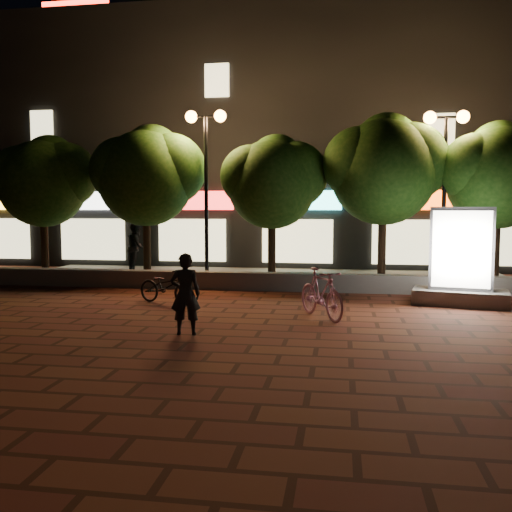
% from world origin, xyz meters
% --- Properties ---
extents(ground, '(80.00, 80.00, 0.00)m').
position_xyz_m(ground, '(0.00, 0.00, 0.00)').
color(ground, '#5A2C1C').
rests_on(ground, ground).
extents(retaining_wall, '(16.00, 0.45, 0.50)m').
position_xyz_m(retaining_wall, '(0.00, 4.00, 0.25)').
color(retaining_wall, slate).
rests_on(retaining_wall, ground).
extents(sidewalk, '(16.00, 5.00, 0.08)m').
position_xyz_m(sidewalk, '(0.00, 6.50, 0.04)').
color(sidewalk, slate).
rests_on(sidewalk, ground).
extents(building_block, '(28.00, 8.12, 11.30)m').
position_xyz_m(building_block, '(-0.01, 12.99, 5.00)').
color(building_block, black).
rests_on(building_block, ground).
extents(tree_far_left, '(3.36, 2.80, 4.63)m').
position_xyz_m(tree_far_left, '(-6.95, 5.46, 3.29)').
color(tree_far_left, black).
rests_on(tree_far_left, sidewalk).
extents(tree_left, '(3.60, 3.00, 4.89)m').
position_xyz_m(tree_left, '(-3.45, 5.46, 3.44)').
color(tree_left, black).
rests_on(tree_left, sidewalk).
extents(tree_mid, '(3.24, 2.70, 4.50)m').
position_xyz_m(tree_mid, '(0.55, 5.46, 3.22)').
color(tree_mid, black).
rests_on(tree_mid, sidewalk).
extents(tree_right, '(3.72, 3.10, 5.07)m').
position_xyz_m(tree_right, '(3.86, 5.46, 3.57)').
color(tree_right, black).
rests_on(tree_right, sidewalk).
extents(tree_far_right, '(3.48, 2.90, 4.76)m').
position_xyz_m(tree_far_right, '(7.05, 5.46, 3.37)').
color(tree_far_right, black).
rests_on(tree_far_right, sidewalk).
extents(street_lamp_left, '(1.26, 0.36, 5.18)m').
position_xyz_m(street_lamp_left, '(-1.50, 5.20, 4.03)').
color(street_lamp_left, black).
rests_on(street_lamp_left, sidewalk).
extents(street_lamp_right, '(1.26, 0.36, 4.98)m').
position_xyz_m(street_lamp_right, '(5.50, 5.20, 3.89)').
color(street_lamp_right, black).
rests_on(street_lamp_right, sidewalk).
extents(ad_kiosk, '(2.35, 1.53, 2.34)m').
position_xyz_m(ad_kiosk, '(5.45, 2.40, 0.95)').
color(ad_kiosk, slate).
rests_on(ad_kiosk, ground).
extents(scooter_pink, '(1.34, 1.76, 1.06)m').
position_xyz_m(scooter_pink, '(2.20, 0.23, 0.53)').
color(scooter_pink, '#DA90C3').
rests_on(scooter_pink, ground).
extents(rider, '(0.61, 0.46, 1.51)m').
position_xyz_m(rider, '(-0.19, -1.65, 0.75)').
color(rider, black).
rests_on(rider, ground).
extents(scooter_parked, '(1.72, 1.13, 0.86)m').
position_xyz_m(scooter_parked, '(-1.57, 1.44, 0.43)').
color(scooter_parked, black).
rests_on(scooter_parked, ground).
extents(pedestrian, '(0.82, 0.98, 1.79)m').
position_xyz_m(pedestrian, '(-4.39, 6.83, 0.98)').
color(pedestrian, black).
rests_on(pedestrian, sidewalk).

